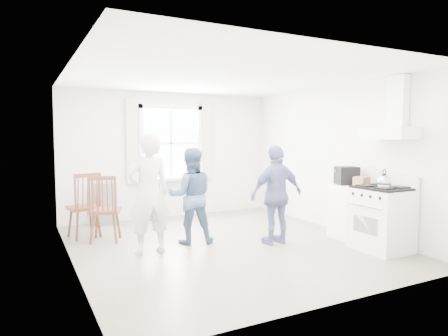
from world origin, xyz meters
The scene contains 15 objects.
room_shell centered at (0.00, 0.00, 1.30)m, with size 4.62×5.12×2.64m.
window_assembly centered at (0.00, 2.45, 1.46)m, with size 1.88×0.24×1.70m.
range_hood centered at (2.07, -1.35, 1.90)m, with size 0.45×0.76×0.94m.
shelf_unit centered at (-1.40, 2.33, 0.40)m, with size 0.40×0.30×0.80m, color slate.
gas_stove centered at (1.91, -1.35, 0.48)m, with size 0.68×0.76×1.12m.
kettle centered at (1.81, -1.46, 1.04)m, with size 0.20×0.20×0.28m.
low_cabinet centered at (1.98, -0.65, 0.45)m, with size 0.50×0.55×0.90m, color white.
stereo_stack centered at (1.95, -0.58, 1.05)m, with size 0.41×0.39×0.30m.
cardboard_box centered at (1.96, -0.90, 0.98)m, with size 0.25×0.18×0.16m, color #9F6D4D.
windsor_chair_a centered at (-1.87, 1.38, 0.67)m, with size 0.55×0.54×1.10m.
windsor_chair_b centered at (-1.67, 0.96, 0.66)m, with size 0.59×0.59×1.09m.
person_left centered at (-1.20, 0.09, 0.87)m, with size 0.63×0.63×1.74m, color silver.
person_mid centered at (-0.44, 0.34, 0.76)m, with size 0.73×0.73×1.51m, color #41577A.
person_right centered at (0.74, -0.33, 0.78)m, with size 0.91×0.91×1.56m, color navy.
potted_plant centered at (0.40, 2.36, 1.02)m, with size 0.19×0.19×0.34m, color #367B39.
Camera 1 is at (-2.84, -5.46, 1.69)m, focal length 32.00 mm.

